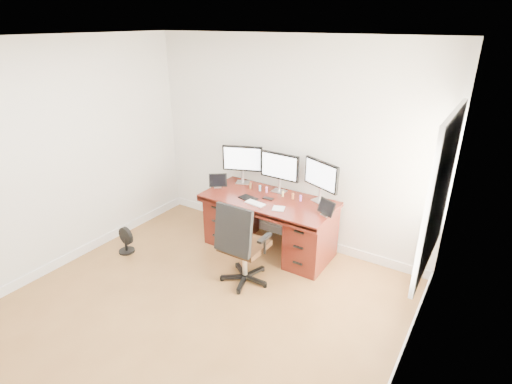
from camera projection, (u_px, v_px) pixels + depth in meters
The scene contains 21 objects.
ground at pixel (175, 330), 3.97m from camera, with size 4.50×4.50×0.00m, color brown.
back_wall at pixel (287, 144), 5.18m from camera, with size 4.00×0.10×2.70m, color white.
right_wall at pixel (404, 274), 2.53m from camera, with size 0.10×4.50×2.70m.
desk at pixel (269, 222), 5.23m from camera, with size 1.70×0.80×0.75m.
office_chair at pixel (242, 257), 4.57m from camera, with size 0.59×0.55×1.04m.
floor_fan at pixel (125, 241), 5.24m from camera, with size 0.24×0.21×0.35m.
monitor_left at pixel (242, 160), 5.43m from camera, with size 0.52×0.24×0.53m.
monitor_center at pixel (280, 168), 5.14m from camera, with size 0.55×0.14×0.53m.
monitor_right at pixel (321, 176), 4.86m from camera, with size 0.52×0.25×0.53m.
tablet_left at pixel (218, 181), 5.37m from camera, with size 0.23×0.20×0.19m.
tablet_right at pixel (326, 209), 4.60m from camera, with size 0.25×0.16×0.19m.
keyboard at pixel (255, 203), 4.92m from camera, with size 0.26×0.11×0.01m, color white.
trackpad at pixel (279, 209), 4.79m from camera, with size 0.14×0.14×0.01m, color silver.
drawing_tablet at pixel (248, 198), 5.07m from camera, with size 0.23×0.15×0.01m, color black.
phone at pixel (268, 198), 5.06m from camera, with size 0.14×0.07×0.01m, color black.
figurine_brown at pixel (250, 185), 5.35m from camera, with size 0.03×0.03×0.08m.
figurine_blue at pixel (260, 188), 5.27m from camera, with size 0.03×0.03×0.08m.
figurine_pink at pixel (267, 189), 5.22m from camera, with size 0.03×0.03×0.08m.
figurine_yellow at pixel (283, 193), 5.11m from camera, with size 0.03×0.03×0.08m.
figurine_orange at pixel (293, 196), 5.03m from camera, with size 0.03×0.03×0.08m.
figurine_purple at pixel (301, 198), 4.98m from camera, with size 0.03×0.03×0.08m.
Camera 1 is at (2.34, -2.18, 2.84)m, focal length 28.00 mm.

